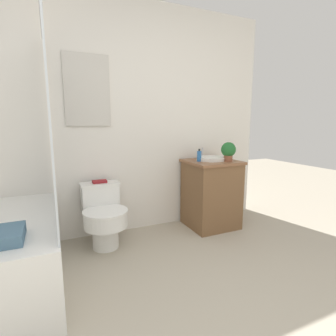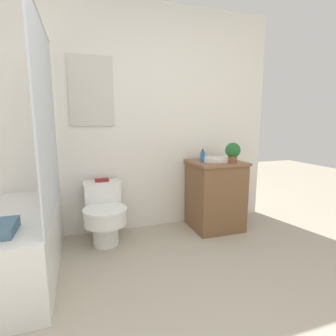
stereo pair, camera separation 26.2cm
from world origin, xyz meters
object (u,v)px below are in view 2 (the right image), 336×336
at_px(toilet, 104,213).
at_px(sink, 215,159).
at_px(soap_bottle, 202,156).
at_px(potted_plant, 233,151).
at_px(book_on_tank, 102,180).

relative_size(toilet, sink, 1.68).
bearing_deg(toilet, soap_bottle, 0.60).
xyz_separation_m(potted_plant, book_on_tank, (-1.39, 0.27, -0.28)).
bearing_deg(book_on_tank, toilet, -90.00).
bearing_deg(soap_bottle, sink, 5.66).
relative_size(potted_plant, book_on_tank, 1.54).
distance_m(toilet, potted_plant, 1.52).
relative_size(toilet, potted_plant, 2.85).
height_order(toilet, sink, sink).
distance_m(potted_plant, book_on_tank, 1.45).
relative_size(soap_bottle, potted_plant, 0.66).
relative_size(toilet, soap_bottle, 4.32).
height_order(toilet, book_on_tank, book_on_tank).
bearing_deg(soap_bottle, potted_plant, -21.97).
relative_size(sink, book_on_tank, 2.60).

